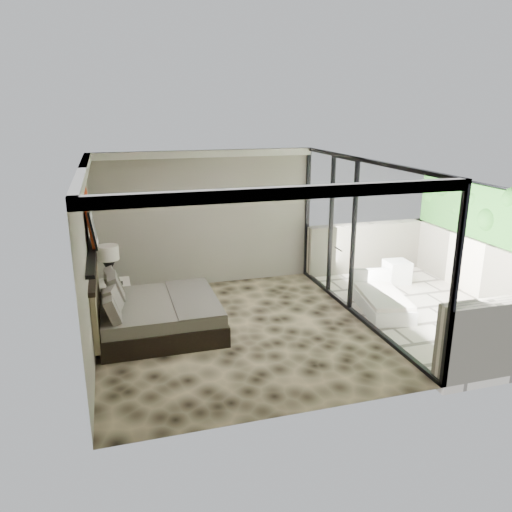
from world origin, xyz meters
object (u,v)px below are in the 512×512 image
object	(u,v)px
nightstand	(115,294)
table_lamp	(109,259)
bed	(154,313)
ottoman	(397,272)
lounger	(381,300)

from	to	relation	value
nightstand	table_lamp	distance (m)	0.69
nightstand	table_lamp	bearing A→B (deg)	-167.18
bed	table_lamp	size ratio (longest dim) A/B	2.87
table_lamp	ottoman	world-z (taller)	table_lamp
nightstand	lounger	xyz separation A→B (m)	(4.73, -1.45, -0.10)
ottoman	lounger	xyz separation A→B (m)	(-1.09, -1.26, -0.06)
ottoman	lounger	bearing A→B (deg)	-130.94
nightstand	lounger	bearing A→B (deg)	7.81
bed	nightstand	bearing A→B (deg)	116.00
table_lamp	lounger	size ratio (longest dim) A/B	0.44
nightstand	table_lamp	xyz separation A→B (m)	(-0.06, 0.01, 0.68)
bed	ottoman	world-z (taller)	bed
nightstand	table_lamp	world-z (taller)	table_lamp
table_lamp	nightstand	bearing A→B (deg)	-12.07
table_lamp	ottoman	xyz separation A→B (m)	(5.88, -0.21, -0.73)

